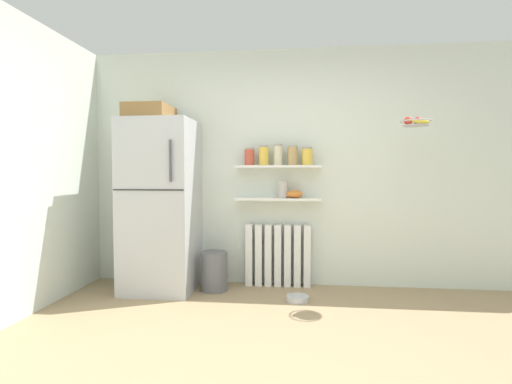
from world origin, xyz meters
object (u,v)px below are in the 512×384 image
Objects in this scene: pet_food_bowl at (298,298)px; storage_jar_1 at (264,156)px; storage_jar_4 at (307,156)px; trash_bin at (214,271)px; storage_jar_0 at (249,157)px; radiator at (278,255)px; vase at (283,190)px; shelf_bowl at (294,194)px; refrigerator at (161,202)px; storage_jar_2 at (278,155)px; hanging_fruit_basket at (415,122)px; storage_jar_3 at (293,155)px.

storage_jar_1 is at bearing 128.85° from pet_food_bowl.
storage_jar_4 is 0.47× the size of trash_bin.
radiator is at bearing 5.48° from storage_jar_0.
vase is 1.15m from pet_food_bowl.
trash_bin is (-0.72, -0.21, -0.86)m from vase.
storage_jar_1 is 0.52× the size of trash_bin.
shelf_bowl is (0.12, 0.00, -0.05)m from vase.
refrigerator is 8.59× the size of storage_jar_2.
storage_jar_1 is 0.53m from shelf_bowl.
radiator is at bearing 12.22° from refrigerator.
hanging_fruit_basket reaches higher than vase.
storage_jar_1 is (0.16, -0.00, 0.01)m from storage_jar_0.
storage_jar_2 reaches higher than vase.
storage_jar_4 is 1.47m from pet_food_bowl.
storage_jar_4 reaches higher than pet_food_bowl.
storage_jar_0 reaches higher than pet_food_bowl.
radiator is 3.96× the size of vase.
storage_jar_2 reaches higher than pet_food_bowl.
storage_jar_0 is 1.03× the size of shelf_bowl.
storage_jar_3 is 0.52× the size of trash_bin.
radiator is 3.83× the size of shelf_bowl.
vase is (0.21, 0.00, -0.37)m from storage_jar_1.
trash_bin is at bearing -160.00° from radiator.
radiator is 3.72× the size of storage_jar_0.
shelf_bowl is at bearing 14.13° from trash_bin.
storage_jar_0 is 0.16m from storage_jar_1.
storage_jar_3 is 1.11× the size of storage_jar_4.
storage_jar_2 is at bearing -90.00° from radiator.
vase is at bearing 163.28° from hanging_fruit_basket.
radiator is 1.95m from hanging_fruit_basket.
storage_jar_0 reaches higher than trash_bin.
pet_food_bowl is (0.22, -0.49, -0.31)m from radiator.
shelf_bowl reaches higher than trash_bin.
storage_jar_3 is at bearing 0.00° from storage_jar_0.
storage_jar_0 is 1.56m from pet_food_bowl.
storage_jar_1 is at bearing 22.63° from trash_bin.
storage_jar_4 is at bearing -5.48° from radiator.
hanging_fruit_basket is (2.54, -0.14, 0.79)m from refrigerator.
storage_jar_4 is 1.04× the size of shelf_bowl.
storage_jar_2 is 1.06× the size of storage_jar_3.
storage_jar_2 is (0.16, 0.00, 0.01)m from storage_jar_1.
storage_jar_0 is 0.89× the size of storage_jar_3.
refrigerator is at bearing -169.12° from storage_jar_2.
shelf_bowl is 1.19m from trash_bin.
refrigerator reaches higher than radiator.
storage_jar_1 is 0.16m from storage_jar_2.
vase is at bearing 180.00° from shelf_bowl.
vase is (0.05, -0.03, 0.73)m from radiator.
refrigerator is at bearing -177.45° from trash_bin.
radiator is at bearing 10.87° from storage_jar_1.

